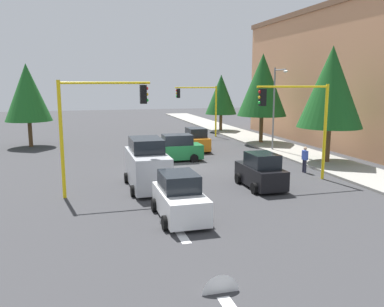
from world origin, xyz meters
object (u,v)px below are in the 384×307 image
Objects in this scene: car_orange at (196,140)px; delivery_van_silver at (147,165)px; street_lamp_curbside at (276,100)px; traffic_signal_near_right at (97,115)px; car_black at (261,172)px; traffic_signal_near_left at (299,113)px; tree_roadside_mid at (262,85)px; car_white at (180,198)px; tree_opposite_side at (27,93)px; pedestrian_crossing at (305,159)px; car_green at (175,149)px; traffic_signal_far_left at (199,101)px; tree_roadside_far at (221,95)px; tree_roadside_near at (331,87)px.

delivery_van_silver is at bearing -28.37° from car_orange.
traffic_signal_near_right is at bearing -57.24° from street_lamp_curbside.
traffic_signal_near_left is at bearing 107.38° from car_black.
traffic_signal_near_right is 0.70× the size of tree_roadside_mid.
car_white is 17.41m from car_orange.
delivery_van_silver is at bearing -105.29° from car_black.
pedestrian_crossing is at bearing 48.69° from tree_opposite_side.
tree_roadside_mid is at bearing 121.44° from car_green.
car_green and car_black have the same top height.
delivery_van_silver is 6.33m from car_black.
traffic_signal_far_left is 7.60m from tree_roadside_mid.
pedestrian_crossing is at bearing 98.04° from traffic_signal_near_right.
tree_roadside_far is at bearing -177.14° from tree_roadside_mid.
traffic_signal_near_left is 12.68m from car_orange.
traffic_signal_near_right is 1.56× the size of car_orange.
traffic_signal_far_left is 0.81× the size of tree_roadside_far.
car_black reaches higher than pedestrian_crossing.
car_white is 1.03× the size of car_orange.
traffic_signal_far_left is 1.42× the size of car_orange.
car_black is (0.85, 8.72, -3.29)m from traffic_signal_near_right.
street_lamp_curbside is 14.39m from tree_roadside_far.
traffic_signal_near_right is at bearing -90.00° from traffic_signal_near_left.
traffic_signal_near_right is at bearing -145.33° from car_white.
tree_roadside_near reaches higher than delivery_van_silver.
car_orange is at bearing -179.65° from car_black.
traffic_signal_far_left is at bearing 161.46° from car_white.
pedestrian_crossing is at bearing -12.19° from tree_roadside_mid.
tree_opposite_side is (-8.39, -20.20, 0.55)m from street_lamp_curbside.
car_white is at bearing -18.54° from traffic_signal_far_left.
car_black is at bearing 84.43° from traffic_signal_near_right.
tree_opposite_side is at bearing -131.31° from pedestrian_crossing.
car_white is at bearing -18.38° from car_orange.
pedestrian_crossing is (2.15, -3.13, -4.55)m from tree_roadside_near.
delivery_van_silver is 1.31× the size of car_black.
traffic_signal_near_left is 1.41× the size of car_green.
delivery_van_silver is (17.18, 7.89, -3.62)m from tree_opposite_side.
tree_roadside_mid reaches higher than car_white.
car_white is (4.56, -8.28, -3.14)m from traffic_signal_near_left.
car_black is (10.46, -6.21, -3.45)m from street_lamp_curbside.
car_orange is at bearing -136.34° from tree_roadside_near.
car_white is (12.56, -2.77, -0.00)m from car_green.
street_lamp_curbside reaches higher than traffic_signal_far_left.
traffic_signal_far_left is at bearing -161.15° from street_lamp_curbside.
car_white is 1.07× the size of car_black.
car_white is (8.56, -13.08, -4.57)m from tree_roadside_near.
traffic_signal_near_left is 24.30m from tree_roadside_far.
delivery_van_silver is at bearing -28.54° from tree_roadside_far.
traffic_signal_near_left is 1.50× the size of car_orange.
traffic_signal_near_right reaches higher than car_green.
car_black is 0.96× the size of car_orange.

